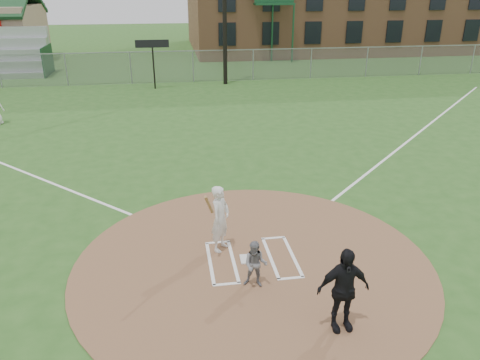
{
  "coord_description": "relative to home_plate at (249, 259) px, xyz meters",
  "views": [
    {
      "loc": [
        -1.75,
        -9.21,
        6.12
      ],
      "look_at": [
        0.0,
        2.0,
        1.3
      ],
      "focal_mm": 35.0,
      "sensor_mm": 36.0,
      "label": 1
    }
  ],
  "objects": [
    {
      "name": "ground",
      "position": [
        0.08,
        -0.16,
        -0.03
      ],
      "size": [
        140.0,
        140.0,
        0.0
      ],
      "primitive_type": "plane",
      "color": "#28541C",
      "rests_on": "ground"
    },
    {
      "name": "dirt_circle",
      "position": [
        0.08,
        -0.16,
        -0.02
      ],
      "size": [
        8.4,
        8.4,
        0.02
      ],
      "primitive_type": "cylinder",
      "color": "brown",
      "rests_on": "ground"
    },
    {
      "name": "home_plate",
      "position": [
        0.0,
        0.0,
        0.0
      ],
      "size": [
        0.42,
        0.42,
        0.03
      ],
      "primitive_type": "cube",
      "rotation": [
        0.0,
        0.0,
        -0.05
      ],
      "color": "silver",
      "rests_on": "dirt_circle"
    },
    {
      "name": "foul_line_first",
      "position": [
        9.08,
        8.84,
        -0.03
      ],
      "size": [
        17.04,
        17.04,
        0.01
      ],
      "primitive_type": "cube",
      "rotation": [
        0.0,
        0.0,
        -0.79
      ],
      "color": "white",
      "rests_on": "ground"
    },
    {
      "name": "catcher",
      "position": [
        -0.04,
        -1.04,
        0.52
      ],
      "size": [
        0.63,
        0.56,
        1.08
      ],
      "primitive_type": "imported",
      "rotation": [
        0.0,
        0.0,
        -0.33
      ],
      "color": "slate",
      "rests_on": "dirt_circle"
    },
    {
      "name": "umpire",
      "position": [
        1.32,
        -2.59,
        0.85
      ],
      "size": [
        1.02,
        0.44,
        1.72
      ],
      "primitive_type": "imported",
      "rotation": [
        0.0,
        0.0,
        0.02
      ],
      "color": "black",
      "rests_on": "dirt_circle"
    },
    {
      "name": "batters_boxes",
      "position": [
        0.08,
        -0.01,
        -0.01
      ],
      "size": [
        2.08,
        1.88,
        0.01
      ],
      "color": "white",
      "rests_on": "dirt_circle"
    },
    {
      "name": "batter_at_plate",
      "position": [
        -0.6,
        0.58,
        0.83
      ],
      "size": [
        0.78,
        1.06,
        1.78
      ],
      "color": "silver",
      "rests_on": "dirt_circle"
    },
    {
      "name": "outfield_fence",
      "position": [
        0.08,
        21.84,
        0.98
      ],
      "size": [
        56.08,
        0.08,
        2.03
      ],
      "color": "slate",
      "rests_on": "ground"
    },
    {
      "name": "bleachers",
      "position": [
        -12.92,
        26.04,
        1.56
      ],
      "size": [
        6.08,
        3.2,
        3.2
      ],
      "color": "#B7BABF",
      "rests_on": "ground"
    },
    {
      "name": "scoreboard_sign",
      "position": [
        -2.42,
        20.04,
        2.35
      ],
      "size": [
        2.0,
        0.1,
        2.93
      ],
      "color": "black",
      "rests_on": "ground"
    }
  ]
}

